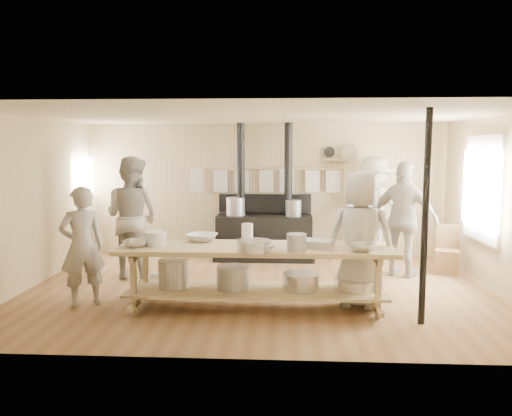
# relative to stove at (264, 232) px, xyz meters

# --- Properties ---
(ground) EXTENTS (7.00, 7.00, 0.00)m
(ground) POSITION_rel_stove_xyz_m (0.01, -2.12, -0.52)
(ground) COLOR brown
(ground) RESTS_ON ground
(room_shell) EXTENTS (7.00, 7.00, 7.00)m
(room_shell) POSITION_rel_stove_xyz_m (0.01, -2.12, 1.10)
(room_shell) COLOR tan
(room_shell) RESTS_ON ground
(window_right) EXTENTS (0.09, 1.50, 1.65)m
(window_right) POSITION_rel_stove_xyz_m (3.48, -1.52, 0.98)
(window_right) COLOR beige
(window_right) RESTS_ON ground
(left_opening) EXTENTS (0.00, 0.90, 0.90)m
(left_opening) POSITION_rel_stove_xyz_m (-3.44, -0.12, 1.08)
(left_opening) COLOR white
(left_opening) RESTS_ON ground
(stove) EXTENTS (1.90, 0.75, 2.60)m
(stove) POSITION_rel_stove_xyz_m (0.00, 0.00, 0.00)
(stove) COLOR black
(stove) RESTS_ON ground
(towel_rail) EXTENTS (3.00, 0.04, 0.47)m
(towel_rail) POSITION_rel_stove_xyz_m (0.01, 0.28, 1.04)
(towel_rail) COLOR #9E865A
(towel_rail) RESTS_ON ground
(back_wall_shelf) EXTENTS (0.63, 0.14, 0.32)m
(back_wall_shelf) POSITION_rel_stove_xyz_m (1.47, 0.32, 1.48)
(back_wall_shelf) COLOR #9E865A
(back_wall_shelf) RESTS_ON ground
(prep_table) EXTENTS (3.60, 0.90, 0.85)m
(prep_table) POSITION_rel_stove_xyz_m (-0.00, -3.02, -0.00)
(prep_table) COLOR #9E865A
(prep_table) RESTS_ON ground
(support_post) EXTENTS (0.08, 0.08, 2.60)m
(support_post) POSITION_rel_stove_xyz_m (2.06, -3.47, 0.78)
(support_post) COLOR black
(support_post) RESTS_ON ground
(cook_far_left) EXTENTS (0.71, 0.65, 1.63)m
(cook_far_left) POSITION_rel_stove_xyz_m (-2.33, -3.00, 0.29)
(cook_far_left) COLOR #AAA296
(cook_far_left) RESTS_ON ground
(cook_left) EXTENTS (1.16, 1.02, 2.00)m
(cook_left) POSITION_rel_stove_xyz_m (-2.11, -1.46, 0.48)
(cook_left) COLOR #AAA296
(cook_left) RESTS_ON ground
(cook_center) EXTENTS (1.03, 0.81, 1.85)m
(cook_center) POSITION_rel_stove_xyz_m (1.39, -2.84, 0.40)
(cook_center) COLOR #AAA296
(cook_center) RESTS_ON ground
(cook_right) EXTENTS (1.20, 1.01, 1.92)m
(cook_right) POSITION_rel_stove_xyz_m (2.36, -1.19, 0.44)
(cook_right) COLOR #AAA296
(cook_right) RESTS_ON ground
(cook_by_window) EXTENTS (1.38, 0.93, 1.98)m
(cook_by_window) POSITION_rel_stove_xyz_m (2.04, -0.17, 0.47)
(cook_by_window) COLOR #AAA296
(cook_by_window) RESTS_ON ground
(chair) EXTENTS (0.48, 0.48, 0.82)m
(chair) POSITION_rel_stove_xyz_m (3.16, -0.94, -0.28)
(chair) COLOR #503920
(chair) RESTS_ON ground
(bowl_white_a) EXTENTS (0.50, 0.50, 0.10)m
(bowl_white_a) POSITION_rel_stove_xyz_m (-0.76, -2.69, 0.38)
(bowl_white_a) COLOR white
(bowl_white_a) RESTS_ON prep_table
(bowl_steel_a) EXTENTS (0.43, 0.43, 0.10)m
(bowl_steel_a) POSITION_rel_stove_xyz_m (-1.54, -3.18, 0.38)
(bowl_steel_a) COLOR silver
(bowl_steel_a) RESTS_ON prep_table
(bowl_white_b) EXTENTS (0.52, 0.52, 0.10)m
(bowl_white_b) POSITION_rel_stove_xyz_m (0.07, -3.35, 0.38)
(bowl_white_b) COLOR white
(bowl_white_b) RESTS_ON prep_table
(bowl_steel_b) EXTENTS (0.35, 0.35, 0.10)m
(bowl_steel_b) POSITION_rel_stove_xyz_m (1.35, -3.28, 0.38)
(bowl_steel_b) COLOR silver
(bowl_steel_b) RESTS_ON prep_table
(roasting_pan) EXTENTS (0.52, 0.43, 0.10)m
(roasting_pan) POSITION_rel_stove_xyz_m (0.78, -3.06, 0.38)
(roasting_pan) COLOR #B2B2B7
(roasting_pan) RESTS_ON prep_table
(mixing_bowl_large) EXTENTS (0.49, 0.49, 0.14)m
(mixing_bowl_large) POSITION_rel_stove_xyz_m (0.01, -3.35, 0.40)
(mixing_bowl_large) COLOR silver
(mixing_bowl_large) RESTS_ON prep_table
(bucket_galv) EXTENTS (0.26, 0.26, 0.23)m
(bucket_galv) POSITION_rel_stove_xyz_m (0.53, -3.35, 0.44)
(bucket_galv) COLOR gray
(bucket_galv) RESTS_ON prep_table
(deep_bowl_enamel) EXTENTS (0.33, 0.33, 0.18)m
(deep_bowl_enamel) POSITION_rel_stove_xyz_m (-1.33, -3.02, 0.42)
(deep_bowl_enamel) COLOR white
(deep_bowl_enamel) RESTS_ON prep_table
(pitcher) EXTENTS (0.19, 0.19, 0.25)m
(pitcher) POSITION_rel_stove_xyz_m (-0.13, -2.69, 0.45)
(pitcher) COLOR white
(pitcher) RESTS_ON prep_table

